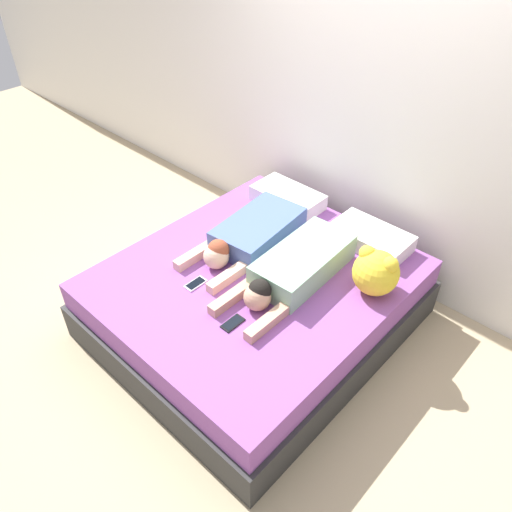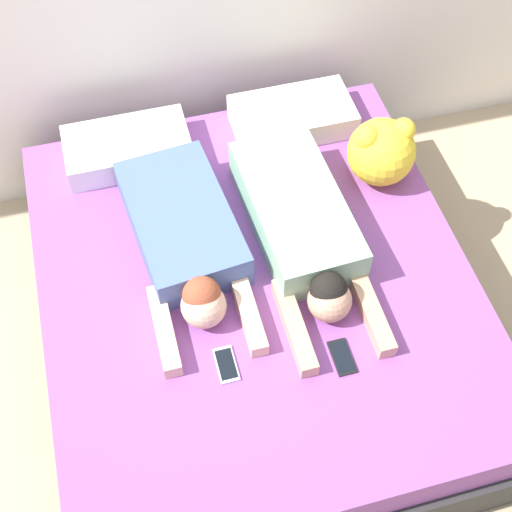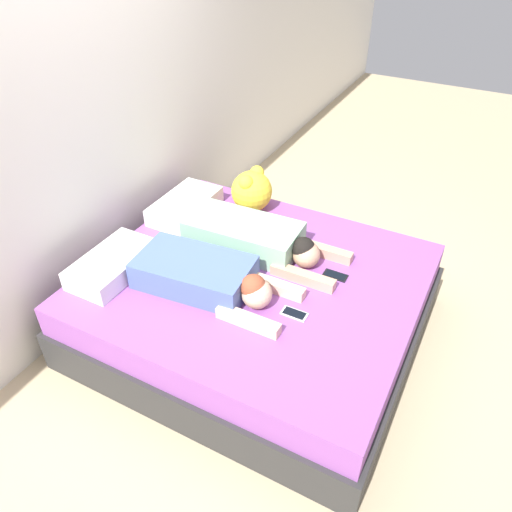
# 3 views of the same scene
# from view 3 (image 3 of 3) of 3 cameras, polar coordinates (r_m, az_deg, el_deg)

# --- Properties ---
(ground_plane) EXTENTS (12.00, 12.00, 0.00)m
(ground_plane) POSITION_cam_3_polar(r_m,az_deg,el_deg) (3.53, 0.00, -8.49)
(ground_plane) COLOR tan
(wall_back) EXTENTS (12.00, 0.06, 2.60)m
(wall_back) POSITION_cam_3_polar(r_m,az_deg,el_deg) (3.43, -18.40, 14.36)
(wall_back) COLOR white
(wall_back) RESTS_ON ground_plane
(bed) EXTENTS (1.85, 2.08, 0.50)m
(bed) POSITION_cam_3_polar(r_m,az_deg,el_deg) (3.36, 0.00, -5.53)
(bed) COLOR #2D2D2D
(bed) RESTS_ON ground_plane
(pillow_head_left) EXTENTS (0.58, 0.32, 0.13)m
(pillow_head_left) POSITION_cam_3_polar(r_m,az_deg,el_deg) (3.30, -16.01, -0.92)
(pillow_head_left) COLOR white
(pillow_head_left) RESTS_ON bed
(pillow_head_right) EXTENTS (0.58, 0.32, 0.13)m
(pillow_head_right) POSITION_cam_3_polar(r_m,az_deg,el_deg) (3.80, -8.10, 5.69)
(pillow_head_right) COLOR white
(pillow_head_right) RESTS_ON bed
(person_left) EXTENTS (0.47, 1.04, 0.21)m
(person_left) POSITION_cam_3_polar(r_m,az_deg,el_deg) (3.05, -5.58, -2.37)
(person_left) COLOR #4C66A5
(person_left) RESTS_ON bed
(person_right) EXTENTS (0.41, 1.12, 0.21)m
(person_right) POSITION_cam_3_polar(r_m,az_deg,el_deg) (3.35, -0.08, 2.03)
(person_right) COLOR #8CBF99
(person_right) RESTS_ON bed
(cell_phone_left) EXTENTS (0.08, 0.15, 0.01)m
(cell_phone_left) POSITION_cam_3_polar(r_m,az_deg,el_deg) (2.92, 4.40, -6.59)
(cell_phone_left) COLOR silver
(cell_phone_left) RESTS_ON bed
(cell_phone_right) EXTENTS (0.08, 0.15, 0.01)m
(cell_phone_right) POSITION_cam_3_polar(r_m,az_deg,el_deg) (3.22, 9.05, -2.21)
(cell_phone_right) COLOR black
(cell_phone_right) RESTS_ON bed
(plush_toy) EXTENTS (0.31, 0.31, 0.32)m
(plush_toy) POSITION_cam_3_polar(r_m,az_deg,el_deg) (3.76, -0.50, 7.53)
(plush_toy) COLOR yellow
(plush_toy) RESTS_ON bed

